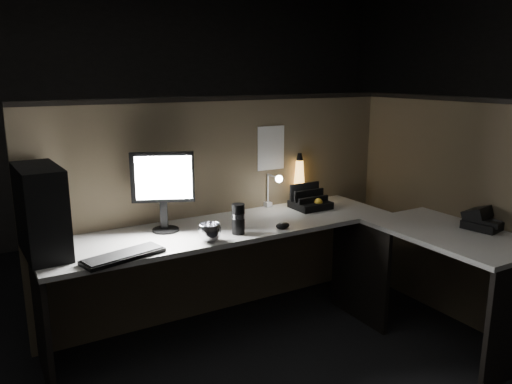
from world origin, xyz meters
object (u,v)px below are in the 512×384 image
monitor (163,184)px  desk_phone (483,219)px  lava_lamp (299,182)px  keyboard (123,256)px  pc_tower (41,211)px

monitor → desk_phone: monitor is taller
monitor → desk_phone: 2.01m
lava_lamp → desk_phone: 1.27m
monitor → keyboard: (-0.36, -0.35, -0.29)m
monitor → lava_lamp: bearing=30.9°
monitor → pc_tower: bearing=-151.0°
pc_tower → keyboard: bearing=-41.5°
keyboard → lava_lamp: bearing=4.2°
keyboard → lava_lamp: size_ratio=1.16×
pc_tower → monitor: size_ratio=0.98×
monitor → keyboard: 0.57m
lava_lamp → desk_phone: lava_lamp is taller
lava_lamp → keyboard: bearing=-161.5°
desk_phone → pc_tower: bearing=149.2°
lava_lamp → monitor: bearing=-172.6°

